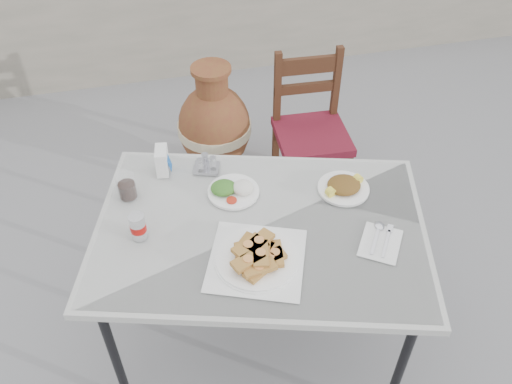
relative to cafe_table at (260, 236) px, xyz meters
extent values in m
plane|color=gray|center=(0.10, -0.02, -0.69)|extent=(80.00, 80.00, 0.00)
cylinder|color=black|center=(-0.60, -0.17, -0.34)|extent=(0.04, 0.04, 0.70)
cylinder|color=black|center=(0.42, -0.47, -0.34)|extent=(0.04, 0.04, 0.70)
cylinder|color=black|center=(-0.42, 0.47, -0.34)|extent=(0.04, 0.04, 0.70)
cylinder|color=black|center=(0.60, 0.17, -0.34)|extent=(0.04, 0.04, 0.70)
cube|color=white|center=(0.00, 0.00, 0.03)|extent=(1.41, 1.14, 0.03)
cube|color=white|center=(0.00, 0.00, 0.05)|extent=(1.36, 1.09, 0.00)
cube|color=white|center=(-0.05, -0.15, 0.05)|extent=(0.42, 0.42, 0.00)
cylinder|color=white|center=(-0.05, -0.15, 0.06)|extent=(0.29, 0.29, 0.01)
cylinder|color=white|center=(-0.05, -0.15, 0.06)|extent=(0.30, 0.30, 0.01)
cylinder|color=white|center=(-0.06, 0.20, 0.06)|extent=(0.20, 0.20, 0.01)
ellipsoid|color=silver|center=(-0.02, 0.19, 0.08)|extent=(0.08, 0.08, 0.05)
ellipsoid|color=#2F621C|center=(-0.10, 0.21, 0.08)|extent=(0.10, 0.09, 0.04)
cylinder|color=red|center=(-0.08, 0.15, 0.07)|extent=(0.04, 0.04, 0.01)
cylinder|color=white|center=(0.37, 0.12, 0.06)|extent=(0.20, 0.20, 0.01)
ellipsoid|color=#1C5916|center=(0.37, 0.12, 0.08)|extent=(0.13, 0.12, 0.04)
cylinder|color=yellow|center=(0.30, 0.09, 0.08)|extent=(0.04, 0.04, 0.04)
cylinder|color=yellow|center=(0.43, 0.14, 0.08)|extent=(0.04, 0.04, 0.04)
cylinder|color=silver|center=(-0.44, 0.05, 0.10)|extent=(0.06, 0.06, 0.10)
cylinder|color=red|center=(-0.44, 0.05, 0.10)|extent=(0.06, 0.06, 0.03)
cylinder|color=#BABAC1|center=(-0.44, 0.05, 0.15)|extent=(0.05, 0.05, 0.00)
cylinder|color=white|center=(-0.46, 0.28, 0.11)|extent=(0.07, 0.07, 0.11)
cylinder|color=black|center=(-0.46, 0.28, 0.08)|extent=(0.07, 0.07, 0.06)
cube|color=white|center=(-0.31, 0.40, 0.11)|extent=(0.06, 0.10, 0.11)
cube|color=#1757B1|center=(-0.28, 0.39, 0.10)|extent=(0.02, 0.05, 0.06)
cube|color=#BABAC1|center=(-0.14, 0.37, 0.06)|extent=(0.12, 0.11, 0.01)
cylinder|color=white|center=(-0.16, 0.35, 0.10)|extent=(0.02, 0.02, 0.06)
cylinder|color=white|center=(-0.11, 0.35, 0.10)|extent=(0.02, 0.02, 0.06)
cylinder|color=#BABAC1|center=(-0.14, 0.39, 0.09)|extent=(0.03, 0.03, 0.05)
cube|color=white|center=(0.40, -0.18, 0.05)|extent=(0.21, 0.22, 0.00)
cube|color=#BABAC1|center=(0.38, -0.17, 0.06)|extent=(0.09, 0.12, 0.00)
ellipsoid|color=#BABAC1|center=(0.42, -0.11, 0.06)|extent=(0.03, 0.04, 0.01)
cube|color=#BABAC1|center=(0.41, -0.19, 0.06)|extent=(0.08, 0.12, 0.00)
cube|color=#BABAC1|center=(0.46, -0.13, 0.06)|extent=(0.04, 0.04, 0.00)
cube|color=#371F0F|center=(0.33, 0.72, -0.49)|extent=(0.04, 0.04, 0.41)
cube|color=#371F0F|center=(0.66, 0.70, -0.49)|extent=(0.04, 0.04, 0.41)
cube|color=#371F0F|center=(0.35, 1.04, -0.49)|extent=(0.04, 0.04, 0.41)
cube|color=#371F0F|center=(0.68, 1.02, -0.49)|extent=(0.04, 0.04, 0.41)
cube|color=maroon|center=(0.51, 0.87, -0.26)|extent=(0.40, 0.40, 0.05)
cube|color=#371F0F|center=(0.35, 1.04, -0.06)|extent=(0.04, 0.04, 0.45)
cube|color=#371F0F|center=(0.68, 1.02, -0.06)|extent=(0.04, 0.04, 0.45)
cube|color=#371F0F|center=(0.51, 1.03, 0.07)|extent=(0.36, 0.05, 0.09)
cube|color=#371F0F|center=(0.51, 1.03, -0.06)|extent=(0.36, 0.05, 0.05)
cylinder|color=brown|center=(0.02, 1.18, -0.65)|extent=(0.32, 0.32, 0.08)
ellipsoid|color=brown|center=(0.02, 1.18, -0.34)|extent=(0.42, 0.42, 0.52)
cylinder|color=beige|center=(0.02, 1.18, -0.34)|extent=(0.42, 0.42, 0.06)
cylinder|color=brown|center=(0.02, 1.18, -0.06)|extent=(0.18, 0.18, 0.16)
cylinder|color=brown|center=(0.02, 1.18, 0.03)|extent=(0.22, 0.22, 0.02)
camera|label=1|loc=(-0.34, -1.33, 1.51)|focal=38.00mm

